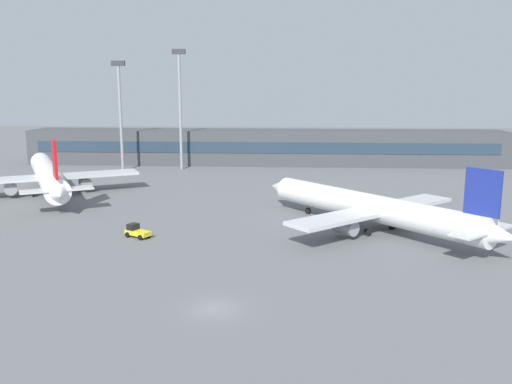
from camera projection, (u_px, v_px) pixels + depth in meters
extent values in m
plane|color=slate|center=(249.00, 210.00, 86.66)|extent=(400.00, 400.00, 0.00)
cube|color=#3F4247|center=(265.00, 147.00, 140.02)|extent=(123.75, 12.00, 9.00)
cube|color=#263847|center=(264.00, 148.00, 134.00)|extent=(117.56, 0.16, 2.80)
cylinder|color=white|center=(370.00, 207.00, 73.68)|extent=(26.27, 29.08, 3.74)
cone|color=white|center=(280.00, 187.00, 88.74)|extent=(5.39, 5.44, 3.56)
cone|color=white|center=(505.00, 237.00, 58.76)|extent=(4.44, 4.54, 2.62)
cube|color=navy|center=(483.00, 192.00, 60.20)|extent=(3.13, 3.49, 5.42)
cube|color=silver|center=(482.00, 230.00, 60.80)|extent=(9.22, 8.59, 0.24)
cube|color=silver|center=(375.00, 211.00, 72.97)|extent=(25.30, 23.10, 0.49)
cylinder|color=gray|center=(401.00, 214.00, 76.79)|extent=(3.56, 3.67, 1.97)
cylinder|color=gray|center=(345.00, 227.00, 69.67)|extent=(3.56, 3.67, 1.97)
cylinder|color=black|center=(308.00, 211.00, 83.83)|extent=(0.95, 1.00, 0.99)
cylinder|color=black|center=(392.00, 226.00, 74.21)|extent=(0.95, 1.00, 0.99)
cylinder|color=black|center=(368.00, 232.00, 71.13)|extent=(0.95, 1.00, 0.99)
cylinder|color=white|center=(48.00, 175.00, 99.82)|extent=(22.79, 36.56, 4.17)
cone|color=white|center=(40.00, 161.00, 119.00)|extent=(5.69, 5.93, 3.96)
cone|color=white|center=(59.00, 194.00, 80.83)|extent=(4.57, 5.06, 2.92)
cube|color=red|center=(55.00, 159.00, 82.81)|extent=(2.69, 4.41, 6.03)
cube|color=silver|center=(57.00, 190.00, 83.44)|extent=(11.08, 8.00, 0.26)
cube|color=silver|center=(48.00, 177.00, 98.91)|extent=(31.33, 20.56, 0.55)
cylinder|color=gray|center=(85.00, 183.00, 101.98)|extent=(3.62, 4.13, 2.19)
cylinder|color=gray|center=(10.00, 188.00, 96.43)|extent=(3.62, 4.13, 2.19)
cylinder|color=black|center=(44.00, 180.00, 112.66)|extent=(0.92, 1.17, 1.10)
cylinder|color=black|center=(66.00, 191.00, 99.66)|extent=(0.92, 1.17, 1.10)
cylinder|color=black|center=(33.00, 194.00, 97.26)|extent=(0.92, 1.17, 1.10)
cube|color=yellow|center=(138.00, 233.00, 70.33)|extent=(3.86, 3.11, 0.60)
cube|color=black|center=(133.00, 227.00, 70.70)|extent=(1.66, 1.76, 0.90)
cylinder|color=black|center=(136.00, 232.00, 71.68)|extent=(0.73, 0.57, 0.70)
cylinder|color=black|center=(127.00, 235.00, 70.41)|extent=(0.73, 0.57, 0.70)
cylinder|color=black|center=(149.00, 235.00, 70.36)|extent=(0.73, 0.57, 0.70)
cylinder|color=black|center=(140.00, 238.00, 69.09)|extent=(0.73, 0.57, 0.70)
cylinder|color=gray|center=(121.00, 119.00, 126.96)|extent=(0.70, 0.70, 24.93)
cube|color=#333338|center=(118.00, 63.00, 124.49)|extent=(3.20, 0.80, 1.20)
cylinder|color=gray|center=(180.00, 113.00, 129.03)|extent=(0.70, 0.70, 27.77)
cube|color=#333338|center=(179.00, 52.00, 126.30)|extent=(3.20, 0.80, 1.20)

